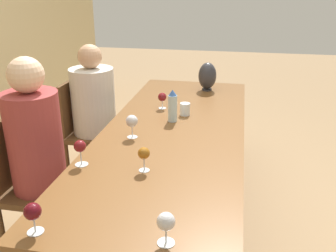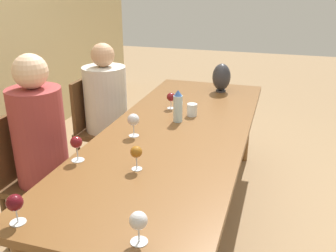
# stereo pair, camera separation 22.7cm
# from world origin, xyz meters

# --- Properties ---
(ground_plane) EXTENTS (14.00, 14.00, 0.00)m
(ground_plane) POSITION_xyz_m (0.00, 0.00, 0.00)
(ground_plane) COLOR #937551
(dining_table) EXTENTS (2.53, 0.92, 0.72)m
(dining_table) POSITION_xyz_m (0.00, 0.00, 0.66)
(dining_table) COLOR brown
(dining_table) RESTS_ON ground_plane
(water_bottle) EXTENTS (0.06, 0.06, 0.23)m
(water_bottle) POSITION_xyz_m (0.16, 0.04, 0.84)
(water_bottle) COLOR #ADCCD6
(water_bottle) RESTS_ON dining_table
(water_tumbler) EXTENTS (0.07, 0.07, 0.09)m
(water_tumbler) POSITION_xyz_m (0.31, -0.03, 0.77)
(water_tumbler) COLOR silver
(water_tumbler) RESTS_ON dining_table
(vase) EXTENTS (0.16, 0.16, 0.25)m
(vase) POSITION_xyz_m (0.99, -0.13, 0.85)
(vase) COLOR #2D2D33
(vase) RESTS_ON dining_table
(wine_glass_0) EXTENTS (0.06, 0.06, 0.13)m
(wine_glass_0) POSITION_xyz_m (-0.58, 0.05, 0.82)
(wine_glass_0) COLOR silver
(wine_glass_0) RESTS_ON dining_table
(wine_glass_1) EXTENTS (0.07, 0.07, 0.12)m
(wine_glass_1) POSITION_xyz_m (0.42, 0.16, 0.81)
(wine_glass_1) COLOR silver
(wine_glass_1) RESTS_ON dining_table
(wine_glass_2) EXTENTS (0.07, 0.07, 0.13)m
(wine_glass_2) POSITION_xyz_m (-1.16, 0.35, 0.82)
(wine_glass_2) COLOR silver
(wine_glass_2) RESTS_ON dining_table
(wine_glass_3) EXTENTS (0.07, 0.07, 0.14)m
(wine_glass_3) POSITION_xyz_m (-0.58, 0.40, 0.83)
(wine_glass_3) COLOR silver
(wine_glass_3) RESTS_ON dining_table
(wine_glass_4) EXTENTS (0.08, 0.08, 0.15)m
(wine_glass_4) POSITION_xyz_m (-0.17, 0.23, 0.83)
(wine_glass_4) COLOR silver
(wine_glass_4) RESTS_ON dining_table
(wine_glass_5) EXTENTS (0.07, 0.07, 0.13)m
(wine_glass_5) POSITION_xyz_m (-1.13, -0.17, 0.82)
(wine_glass_5) COLOR silver
(wine_glass_5) RESTS_ON dining_table
(chair_near) EXTENTS (0.44, 0.44, 0.88)m
(chair_near) POSITION_xyz_m (-0.41, 0.83, 0.48)
(chair_near) COLOR brown
(chair_near) RESTS_ON ground_plane
(chair_far) EXTENTS (0.44, 0.44, 0.88)m
(chair_far) POSITION_xyz_m (0.51, 0.83, 0.48)
(chair_far) COLOR brown
(chair_far) RESTS_ON ground_plane
(person_near) EXTENTS (0.32, 0.32, 1.26)m
(person_near) POSITION_xyz_m (-0.41, 0.75, 0.68)
(person_near) COLOR #2D2D38
(person_near) RESTS_ON ground_plane
(person_far) EXTENTS (0.36, 0.36, 1.18)m
(person_far) POSITION_xyz_m (0.51, 0.75, 0.63)
(person_far) COLOR #2D2D38
(person_far) RESTS_ON ground_plane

